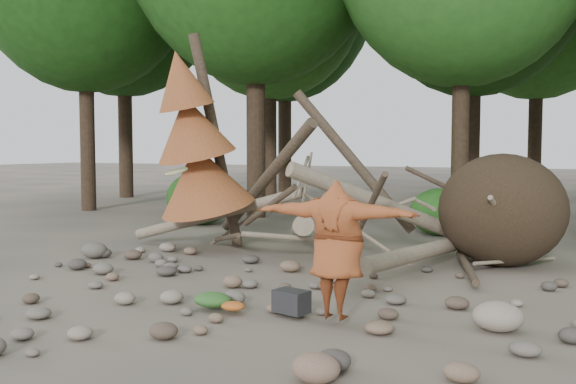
% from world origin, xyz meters
% --- Properties ---
extents(ground, '(120.00, 120.00, 0.00)m').
position_xyz_m(ground, '(0.00, 0.00, 0.00)').
color(ground, '#514C44').
rests_on(ground, ground).
extents(deadfall_pile, '(8.55, 5.24, 3.30)m').
position_xyz_m(deadfall_pile, '(2.02, 4.24, 0.95)').
color(deadfall_pile, '#332619').
rests_on(deadfall_pile, ground).
extents(dead_conifer, '(2.06, 2.16, 4.35)m').
position_xyz_m(dead_conifer, '(-3.12, 3.37, 2.11)').
color(dead_conifer, '#4C3F30').
rests_on(dead_conifer, ground).
extents(bush_left, '(1.80, 1.80, 1.44)m').
position_xyz_m(bush_left, '(-5.50, 7.20, 0.72)').
color(bush_left, '#1B4B14').
rests_on(bush_left, ground).
extents(bush_mid, '(1.40, 1.40, 1.12)m').
position_xyz_m(bush_mid, '(0.80, 7.80, 0.56)').
color(bush_mid, '#255F1B').
rests_on(bush_mid, ground).
extents(frisbee_thrower, '(3.22, 0.66, 1.77)m').
position_xyz_m(frisbee_thrower, '(1.30, -0.44, 0.89)').
color(frisbee_thrower, brown).
rests_on(frisbee_thrower, ground).
extents(backpack, '(0.47, 0.37, 0.28)m').
position_xyz_m(backpack, '(0.68, -0.35, 0.14)').
color(backpack, black).
rests_on(backpack, ground).
extents(cloth_green, '(0.50, 0.41, 0.19)m').
position_xyz_m(cloth_green, '(-0.37, -0.49, 0.09)').
color(cloth_green, '#2E5F26').
rests_on(cloth_green, ground).
extents(cloth_orange, '(0.31, 0.26, 0.11)m').
position_xyz_m(cloth_orange, '(-0.04, -0.54, 0.06)').
color(cloth_orange, '#B9591F').
rests_on(cloth_orange, ground).
extents(boulder_front_right, '(0.44, 0.40, 0.26)m').
position_xyz_m(boulder_front_right, '(1.79, -2.25, 0.13)').
color(boulder_front_right, '#806250').
rests_on(boulder_front_right, ground).
extents(boulder_mid_right, '(0.57, 0.51, 0.34)m').
position_xyz_m(boulder_mid_right, '(3.06, 0.09, 0.17)').
color(boulder_mid_right, gray).
rests_on(boulder_mid_right, ground).
extents(boulder_mid_left, '(0.50, 0.45, 0.30)m').
position_xyz_m(boulder_mid_left, '(-4.44, 1.90, 0.15)').
color(boulder_mid_left, '#5F5950').
rests_on(boulder_mid_left, ground).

